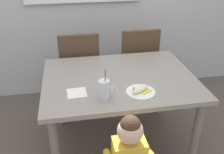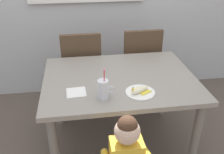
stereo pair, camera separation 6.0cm
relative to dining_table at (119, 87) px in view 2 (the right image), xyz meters
name	(u,v)px [view 2 (the right image)]	position (x,y,z in m)	size (l,w,h in m)	color
ground_plane	(119,142)	(0.00, 0.00, -0.65)	(24.00, 24.00, 0.00)	brown
dining_table	(119,87)	(0.00, 0.00, 0.00)	(1.31, 0.99, 0.75)	gray
dining_chair_left	(82,67)	(-0.31, 0.69, -0.11)	(0.44, 0.44, 0.96)	#4C3826
dining_chair_right	(139,62)	(0.36, 0.71, -0.11)	(0.44, 0.44, 0.96)	#4C3826
milk_cup	(103,90)	(-0.18, -0.31, 0.17)	(0.13, 0.08, 0.25)	silver
snack_plate	(140,92)	(0.11, -0.28, 0.11)	(0.23, 0.23, 0.01)	white
peeled_banana	(140,90)	(0.11, -0.29, 0.13)	(0.18, 0.14, 0.07)	#F4EAC6
paper_napkin	(76,92)	(-0.38, -0.20, 0.10)	(0.15, 0.15, 0.00)	white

